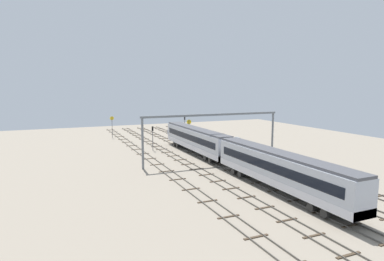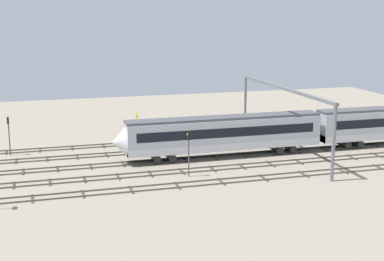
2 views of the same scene
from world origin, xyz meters
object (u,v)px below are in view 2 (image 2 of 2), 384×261
at_px(speed_sign_near_foreground, 137,127).
at_px(signal_light_trackside_departure, 189,148).
at_px(relay_cabinet, 165,131).
at_px(signal_light_trackside_approach, 9,130).
at_px(overhead_gantry, 283,100).
at_px(train, 313,129).

relative_size(speed_sign_near_foreground, signal_light_trackside_departure, 1.14).
bearing_deg(relay_cabinet, signal_light_trackside_approach, 11.52).
height_order(overhead_gantry, signal_light_trackside_departure, overhead_gantry).
bearing_deg(signal_light_trackside_departure, relay_cabinet, -95.89).
bearing_deg(relay_cabinet, signal_light_trackside_departure, 84.11).
bearing_deg(relay_cabinet, train, 143.58).
bearing_deg(signal_light_trackside_departure, signal_light_trackside_approach, -37.90).
xyz_separation_m(speed_sign_near_foreground, signal_light_trackside_approach, (14.85, -4.95, -0.56)).
bearing_deg(speed_sign_near_foreground, train, 172.52).
bearing_deg(speed_sign_near_foreground, signal_light_trackside_approach, -18.45).
bearing_deg(relay_cabinet, overhead_gantry, 134.75).
height_order(signal_light_trackside_departure, relay_cabinet, signal_light_trackside_departure).
bearing_deg(speed_sign_near_foreground, signal_light_trackside_departure, 111.37).
distance_m(overhead_gantry, relay_cabinet, 17.87).
xyz_separation_m(train, signal_light_trackside_departure, (18.19, 6.62, 0.51)).
bearing_deg(train, signal_light_trackside_departure, 20.00).
relative_size(overhead_gantry, relay_cabinet, 14.10).
distance_m(speed_sign_near_foreground, signal_light_trackside_departure, 10.21).
distance_m(train, signal_light_trackside_approach, 37.59).
height_order(train, signal_light_trackside_departure, train).
xyz_separation_m(signal_light_trackside_approach, signal_light_trackside_departure, (-18.57, 14.45, 0.04)).
relative_size(signal_light_trackside_departure, relay_cabinet, 2.73).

